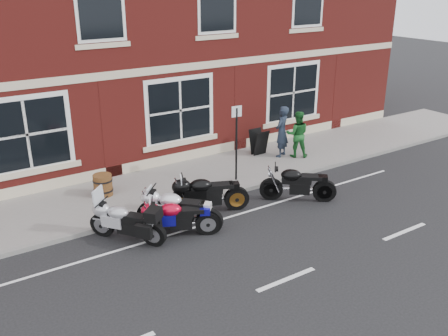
{
  "coord_description": "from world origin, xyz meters",
  "views": [
    {
      "loc": [
        -6.26,
        -10.05,
        6.26
      ],
      "look_at": [
        1.37,
        1.6,
        0.84
      ],
      "focal_mm": 40.0,
      "sensor_mm": 36.0,
      "label": 1
    }
  ],
  "objects": [
    {
      "name": "moto_sport_red",
      "position": [
        -1.06,
        0.05,
        0.55
      ],
      "size": [
        1.95,
        1.07,
        0.95
      ],
      "rotation": [
        0.0,
        0.0,
        1.1
      ],
      "color": "black",
      "rests_on": "ground"
    },
    {
      "name": "ground",
      "position": [
        0.0,
        0.0,
        0.0
      ],
      "size": [
        80.0,
        80.0,
        0.0
      ],
      "primitive_type": "plane",
      "color": "black",
      "rests_on": "ground"
    },
    {
      "name": "moto_naked_black",
      "position": [
        2.9,
        0.05,
        0.58
      ],
      "size": [
        1.84,
        1.51,
        1.01
      ],
      "rotation": [
        0.0,
        0.0,
        0.9
      ],
      "color": "black",
      "rests_on": "ground"
    },
    {
      "name": "pedestrian_left",
      "position": [
        4.78,
        3.05,
        1.04
      ],
      "size": [
        0.8,
        0.7,
        1.85
      ],
      "primitive_type": "imported",
      "rotation": [
        0.0,
        0.0,
        3.62
      ],
      "color": "#1C2533",
      "rests_on": "sidewalk"
    },
    {
      "name": "sidewalk",
      "position": [
        0.0,
        3.0,
        0.06
      ],
      "size": [
        30.0,
        3.0,
        0.12
      ],
      "primitive_type": "cube",
      "color": "slate",
      "rests_on": "ground"
    },
    {
      "name": "moto_sport_black",
      "position": [
        0.29,
        0.83,
        0.6
      ],
      "size": [
        2.19,
        1.03,
        1.04
      ],
      "rotation": [
        0.0,
        0.0,
        1.17
      ],
      "color": "black",
      "rests_on": "ground"
    },
    {
      "name": "moto_sport_silver",
      "position": [
        -0.86,
        0.37,
        0.6
      ],
      "size": [
        1.71,
        1.78,
        1.04
      ],
      "rotation": [
        0.0,
        0.0,
        0.76
      ],
      "color": "black",
      "rests_on": "ground"
    },
    {
      "name": "a_board_sign",
      "position": [
        4.23,
        3.65,
        0.58
      ],
      "size": [
        0.56,
        0.38,
        0.92
      ],
      "primitive_type": null,
      "rotation": [
        0.0,
        0.0,
        0.02
      ],
      "color": "black",
      "rests_on": "sidewalk"
    },
    {
      "name": "moto_touring_silver",
      "position": [
        -2.24,
        0.57,
        0.56
      ],
      "size": [
        1.37,
        1.76,
        1.39
      ],
      "rotation": [
        0.0,
        0.0,
        0.64
      ],
      "color": "black",
      "rests_on": "ground"
    },
    {
      "name": "kerb",
      "position": [
        0.0,
        1.42,
        0.06
      ],
      "size": [
        30.0,
        0.16,
        0.12
      ],
      "primitive_type": "cube",
      "color": "slate",
      "rests_on": "ground"
    },
    {
      "name": "parking_sign",
      "position": [
        2.16,
        2.1,
        1.52
      ],
      "size": [
        0.34,
        0.06,
        2.42
      ],
      "rotation": [
        0.0,
        0.0,
        -0.1
      ],
      "color": "black",
      "rests_on": "sidewalk"
    },
    {
      "name": "barrel_planter",
      "position": [
        -1.82,
        3.28,
        0.44
      ],
      "size": [
        0.58,
        0.58,
        0.64
      ],
      "color": "#503115",
      "rests_on": "sidewalk"
    },
    {
      "name": "pedestrian_right",
      "position": [
        5.23,
        2.71,
        0.95
      ],
      "size": [
        1.03,
        0.99,
        1.67
      ],
      "primitive_type": "imported",
      "rotation": [
        0.0,
        0.0,
        2.52
      ],
      "color": "#195822",
      "rests_on": "sidewalk"
    }
  ]
}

